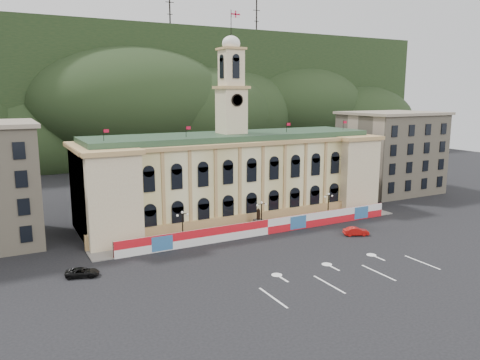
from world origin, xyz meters
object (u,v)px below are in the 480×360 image
red_sedan (356,231)px  black_suv (82,272)px  lamp_center (261,213)px  statue (258,223)px

red_sedan → black_suv: bearing=109.2°
lamp_center → red_sedan: size_ratio=1.19×
lamp_center → red_sedan: lamp_center is taller
statue → black_suv: bearing=-165.9°
statue → red_sedan: (12.43, -10.24, -0.51)m
red_sedan → lamp_center: bearing=76.3°
red_sedan → black_suv: size_ratio=0.96×
statue → lamp_center: lamp_center is taller
black_suv → lamp_center: bearing=-59.2°
statue → black_suv: statue is taller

